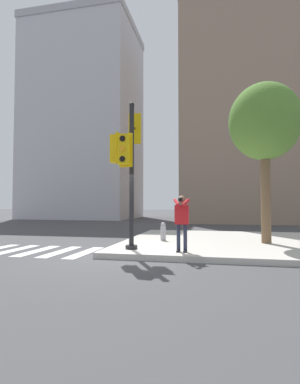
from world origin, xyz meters
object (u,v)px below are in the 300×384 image
Objects in this scene: person_photographer at (182,218)px; fire_hydrant at (163,231)px; street_tree at (265,123)px; traffic_signal_pole at (127,156)px.

person_photographer reaches higher than fire_hydrant.
street_tree is at bearing 0.24° from fire_hydrant.
person_photographer is 2.35× the size of fire_hydrant.
person_photographer is at bearing -7.96° from traffic_signal_pole.
fire_hydrant is at bearing -179.76° from street_tree.
traffic_signal_pole reaches higher than person_photographer.
traffic_signal_pole is 2.81× the size of person_photographer.
fire_hydrant is (-1.00, 2.60, -0.64)m from person_photographer.
traffic_signal_pole is at bearing -107.39° from fire_hydrant.
fire_hydrant is (0.74, 2.35, -2.58)m from traffic_signal_pole.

